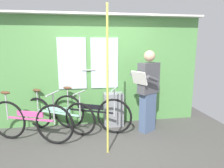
{
  "coord_description": "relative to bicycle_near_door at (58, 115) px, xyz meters",
  "views": [
    {
      "loc": [
        -0.37,
        -3.01,
        1.77
      ],
      "look_at": [
        0.22,
        0.73,
        1.03
      ],
      "focal_mm": 31.92,
      "sensor_mm": 36.0,
      "label": 1
    }
  ],
  "objects": [
    {
      "name": "bicycle_leaning_behind",
      "position": [
        0.66,
        -0.06,
        0.02
      ],
      "size": [
        1.61,
        0.81,
        0.94
      ],
      "rotation": [
        0.0,
        0.0,
        -0.43
      ],
      "color": "black",
      "rests_on": "ground_plane"
    },
    {
      "name": "trash_bin_by_wall",
      "position": [
        1.18,
        0.15,
        0.01
      ],
      "size": [
        0.43,
        0.28,
        0.74
      ],
      "primitive_type": "cube",
      "color": "gray",
      "rests_on": "ground_plane"
    },
    {
      "name": "train_door_wall",
      "position": [
        0.86,
        0.36,
        0.9
      ],
      "size": [
        4.64,
        0.28,
        2.42
      ],
      "color": "#56934C",
      "rests_on": "ground_plane"
    },
    {
      "name": "handrail_pole",
      "position": [
        0.9,
        -1.0,
        0.83
      ],
      "size": [
        0.04,
        0.04,
        2.38
      ],
      "primitive_type": "cylinder",
      "color": "#C6C14C",
      "rests_on": "ground_plane"
    },
    {
      "name": "passenger_reading_newspaper",
      "position": [
        1.83,
        -0.27,
        0.52
      ],
      "size": [
        0.62,
        0.57,
        1.67
      ],
      "rotation": [
        0.0,
        0.0,
        3.68
      ],
      "color": "slate",
      "rests_on": "ground_plane"
    },
    {
      "name": "bicycle_near_door",
      "position": [
        0.0,
        0.0,
        0.0
      ],
      "size": [
        1.5,
        0.9,
        0.89
      ],
      "rotation": [
        0.0,
        0.0,
        -0.53
      ],
      "color": "black",
      "rests_on": "ground_plane"
    },
    {
      "name": "bicycle_by_pole",
      "position": [
        -0.46,
        -0.38,
        0.03
      ],
      "size": [
        1.61,
        0.72,
        0.96
      ],
      "rotation": [
        0.0,
        0.0,
        -0.38
      ],
      "color": "black",
      "rests_on": "ground_plane"
    },
    {
      "name": "ground_plane",
      "position": [
        0.86,
        -1.02,
        -0.38
      ],
      "size": [
        5.64,
        4.38,
        0.04
      ],
      "primitive_type": "cube",
      "color": "#474442"
    }
  ]
}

